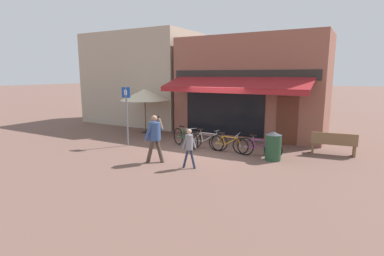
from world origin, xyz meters
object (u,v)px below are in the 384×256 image
bicycle_purple (259,148)px  bicycle_orange (228,144)px  litter_bin (273,146)px  park_bench (334,143)px  cafe_parasol (145,95)px  bicycle_silver (206,141)px  pedestrian_adult (155,134)px  bicycle_green (185,138)px  pedestrian_child (189,144)px  parking_sign (127,110)px

bicycle_purple → bicycle_orange: bearing=-178.0°
bicycle_purple → litter_bin: bearing=-12.1°
litter_bin → park_bench: (1.81, 1.83, -0.06)m
litter_bin → cafe_parasol: bearing=165.5°
bicycle_silver → pedestrian_adult: 2.67m
cafe_parasol → bicycle_green: bearing=-26.4°
bicycle_orange → cafe_parasol: 5.86m
pedestrian_child → litter_bin: (2.14, 2.27, -0.28)m
bicycle_orange → litter_bin: 1.82m
bicycle_purple → park_bench: bearing=38.3°
bicycle_silver → pedestrian_child: size_ratio=1.38×
bicycle_silver → bicycle_orange: size_ratio=1.09×
bicycle_purple → litter_bin: 0.60m
bicycle_silver → cafe_parasol: size_ratio=0.72×
bicycle_orange → bicycle_purple: (1.24, -0.02, 0.01)m
bicycle_green → bicycle_silver: 0.98m
parking_sign → park_bench: parking_sign is taller
bicycle_orange → pedestrian_child: bearing=-99.0°
bicycle_orange → park_bench: park_bench is taller
bicycle_orange → parking_sign: size_ratio=0.65×
cafe_parasol → bicycle_purple: bearing=-14.5°
bicycle_green → bicycle_orange: bearing=26.3°
bicycle_purple → litter_bin: litter_bin is taller
bicycle_silver → park_bench: park_bench is taller
bicycle_purple → pedestrian_adult: size_ratio=1.04×
bicycle_purple → cafe_parasol: cafe_parasol is taller
bicycle_purple → litter_bin: size_ratio=1.68×
bicycle_green → park_bench: (5.56, 1.66, 0.07)m
pedestrian_adult → cafe_parasol: 5.62m
bicycle_silver → park_bench: (4.58, 1.63, 0.09)m
bicycle_silver → pedestrian_child: pedestrian_child is taller
bicycle_orange → cafe_parasol: cafe_parasol is taller
bicycle_purple → cafe_parasol: 7.02m
bicycle_silver → cafe_parasol: bearing=154.9°
bicycle_purple → pedestrian_adult: pedestrian_adult is taller
bicycle_green → bicycle_purple: (3.19, -0.01, -0.03)m
bicycle_silver → parking_sign: bearing=-166.6°
litter_bin → parking_sign: size_ratio=0.40×
bicycle_silver → litter_bin: litter_bin is taller
bicycle_orange → bicycle_purple: bicycle_purple is taller
pedestrian_adult → park_bench: size_ratio=1.02×
pedestrian_child → park_bench: size_ratio=0.80×
pedestrian_child → litter_bin: bearing=54.0°
cafe_parasol → park_bench: (8.98, -0.03, -1.53)m
park_bench → bicycle_silver: bearing=-167.6°
bicycle_orange → bicycle_purple: size_ratio=0.96×
bicycle_silver → bicycle_purple: size_ratio=1.04×
bicycle_orange → park_bench: size_ratio=1.01×
bicycle_green → bicycle_orange: 1.95m
bicycle_purple → pedestrian_child: pedestrian_child is taller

